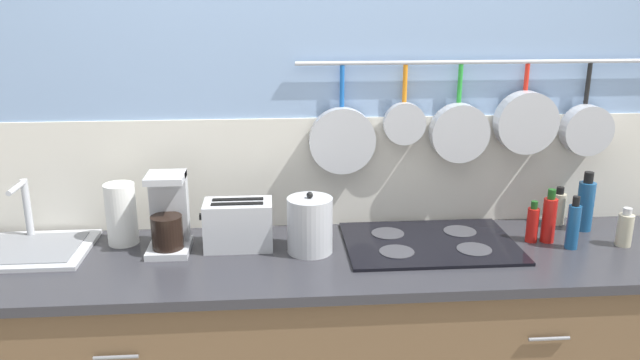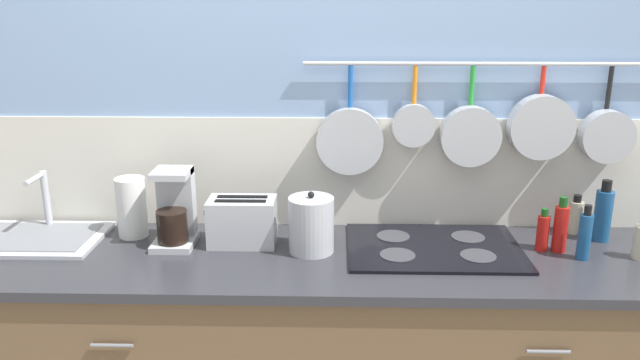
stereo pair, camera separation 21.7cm
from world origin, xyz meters
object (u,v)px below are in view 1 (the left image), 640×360
at_px(bottle_vinegar, 574,226).
at_px(bottle_sesame_oil, 625,229).
at_px(bottle_hot_sauce, 585,205).
at_px(bottle_olive_oil, 549,219).
at_px(toaster, 238,225).
at_px(kettle, 310,225).
at_px(bottle_cooking_wine, 532,224).
at_px(bottle_dish_soap, 558,208).
at_px(paper_towel_roll, 121,214).
at_px(coffee_maker, 169,218).

height_order(bottle_vinegar, bottle_sesame_oil, bottle_vinegar).
bearing_deg(bottle_hot_sauce, bottle_olive_oil, -150.78).
height_order(toaster, kettle, kettle).
bearing_deg(bottle_cooking_wine, toaster, 178.41).
bearing_deg(bottle_dish_soap, bottle_cooking_wine, -135.79).
xyz_separation_m(bottle_cooking_wine, bottle_sesame_oil, (0.33, -0.07, -0.01)).
height_order(bottle_olive_oil, bottle_vinegar, bottle_olive_oil).
distance_m(bottle_vinegar, bottle_sesame_oil, 0.21).
xyz_separation_m(paper_towel_roll, kettle, (0.70, -0.13, -0.01)).
height_order(kettle, bottle_dish_soap, kettle).
distance_m(coffee_maker, bottle_dish_soap, 1.56).
bearing_deg(bottle_hot_sauce, toaster, -176.93).
height_order(toaster, bottle_olive_oil, bottle_olive_oil).
distance_m(toaster, bottle_hot_sauce, 1.37).
bearing_deg(kettle, bottle_olive_oil, 1.60).
height_order(coffee_maker, bottle_vinegar, coffee_maker).
xyz_separation_m(bottle_cooking_wine, bottle_olive_oil, (0.06, -0.01, 0.02)).
xyz_separation_m(coffee_maker, bottle_dish_soap, (1.55, 0.14, -0.05)).
distance_m(coffee_maker, bottle_vinegar, 1.49).
xyz_separation_m(toaster, bottle_dish_soap, (1.30, 0.15, -0.02)).
bearing_deg(bottle_vinegar, bottle_cooking_wine, 146.75).
relative_size(paper_towel_roll, bottle_dish_soap, 1.49).
xyz_separation_m(toaster, bottle_hot_sauce, (1.37, 0.07, 0.02)).
bearing_deg(bottle_olive_oil, bottle_hot_sauce, 29.22).
distance_m(coffee_maker, bottle_olive_oil, 1.43).
height_order(paper_towel_roll, toaster, paper_towel_roll).
relative_size(bottle_olive_oil, bottle_sesame_oil, 1.40).
bearing_deg(paper_towel_roll, kettle, -10.86).
bearing_deg(bottle_dish_soap, toaster, -173.47).
xyz_separation_m(kettle, bottle_cooking_wine, (0.85, 0.03, -0.03)).
relative_size(bottle_vinegar, bottle_sesame_oil, 1.36).
relative_size(kettle, bottle_vinegar, 1.14).
bearing_deg(bottle_vinegar, bottle_hot_sauce, 53.80).
distance_m(bottle_cooking_wine, bottle_dish_soap, 0.26).
height_order(bottle_vinegar, bottle_hot_sauce, bottle_hot_sauce).
distance_m(bottle_cooking_wine, bottle_sesame_oil, 0.34).
bearing_deg(bottle_cooking_wine, bottle_dish_soap, 44.21).
bearing_deg(coffee_maker, bottle_cooking_wine, -1.49).
bearing_deg(paper_towel_roll, toaster, -9.40).
bearing_deg(bottle_hot_sauce, bottle_vinegar, -126.20).
distance_m(paper_towel_roll, bottle_sesame_oil, 1.89).
bearing_deg(bottle_olive_oil, toaster, 178.23).
relative_size(bottle_cooking_wine, bottle_olive_oil, 0.77).
bearing_deg(bottle_vinegar, bottle_sesame_oil, 3.83).
bearing_deg(bottle_sesame_oil, bottle_vinegar, -176.17).
bearing_deg(bottle_sesame_oil, kettle, 178.31).
xyz_separation_m(toaster, kettle, (0.26, -0.06, 0.01)).
relative_size(toaster, bottle_vinegar, 1.32).
distance_m(bottle_olive_oil, bottle_dish_soap, 0.22).
bearing_deg(coffee_maker, bottle_sesame_oil, -3.42).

